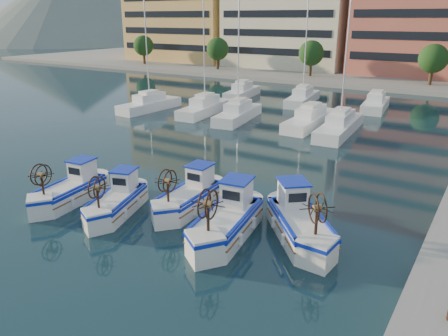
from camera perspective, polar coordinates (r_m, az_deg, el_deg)
ground at (r=21.91m, az=-8.35°, el=-7.27°), size 300.00×300.00×0.00m
hill_west at (r=197.68m, az=-18.81°, el=15.35°), size 180.00×180.00×60.00m
yacht_marina at (r=46.09m, az=11.64°, el=7.30°), size 38.16×21.38×11.50m
fishing_boat_a at (r=25.42m, az=-19.36°, el=-2.54°), size 2.35×4.48×2.73m
fishing_boat_b at (r=23.29m, az=-13.78°, el=-4.04°), size 2.90×4.34×2.62m
fishing_boat_c at (r=23.14m, az=-4.47°, el=-3.56°), size 2.06×4.49×2.76m
fishing_boat_d at (r=20.28m, az=0.46°, el=-6.65°), size 2.78×5.06×3.07m
fishing_boat_e at (r=20.41m, az=9.80°, el=-6.82°), size 4.51×4.75×3.01m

